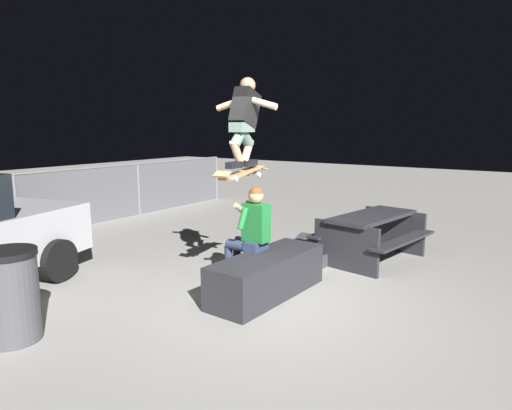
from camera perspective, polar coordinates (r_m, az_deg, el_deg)
name	(u,v)px	position (r m, az deg, el deg)	size (l,w,h in m)	color
ground_plane	(267,303)	(5.63, 1.37, -12.36)	(40.00, 40.00, 0.00)	gray
ledge_box_main	(267,275)	(5.80, 1.43, -8.87)	(1.79, 0.62, 0.53)	#28282D
person_sitting_on_ledge	(249,231)	(5.96, -0.85, -3.32)	(0.59, 0.76, 1.37)	#2D3856
skateboard	(242,173)	(5.75, -1.77, 4.10)	(1.03, 0.26, 0.14)	#AD8451
skater_airborne	(244,118)	(5.77, -1.50, 10.96)	(0.63, 0.89, 1.12)	black
kicker_ramp	(305,257)	(7.34, 6.27, -6.51)	(1.18, 0.96, 0.41)	#38383D
picnic_table_back	(372,230)	(7.48, 14.46, -3.04)	(1.89, 1.60, 0.75)	#28282D
trash_bin	(11,295)	(5.18, -28.63, -10.02)	(0.56, 0.56, 0.94)	#47474C
fence_back	(16,204)	(9.68, -28.10, 0.06)	(12.05, 0.05, 1.26)	slate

